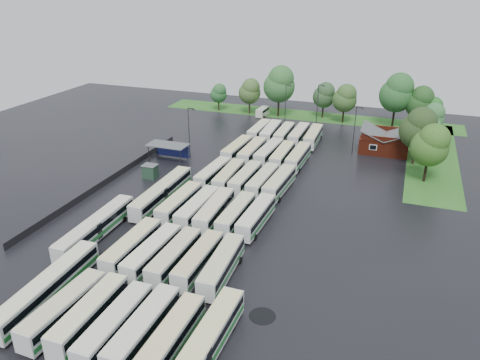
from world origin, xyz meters
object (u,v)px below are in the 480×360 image
(brick_building, at_px, (384,143))
(artic_bus_east, at_px, (202,351))
(artic_bus_west_a, at_px, (48,287))
(minibus, at_px, (263,112))

(brick_building, height_order, artic_bus_east, brick_building)
(artic_bus_west_a, distance_m, artic_bus_east, 21.32)
(brick_building, relative_size, artic_bus_west_a, 0.59)
(artic_bus_east, height_order, minibus, artic_bus_east)
(artic_bus_east, bearing_deg, minibus, 104.15)
(artic_bus_west_a, relative_size, minibus, 3.14)
(brick_building, relative_size, artic_bus_east, 0.58)
(brick_building, distance_m, artic_bus_east, 70.28)
(minibus, bearing_deg, brick_building, -23.78)
(artic_bus_east, bearing_deg, brick_building, 80.68)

